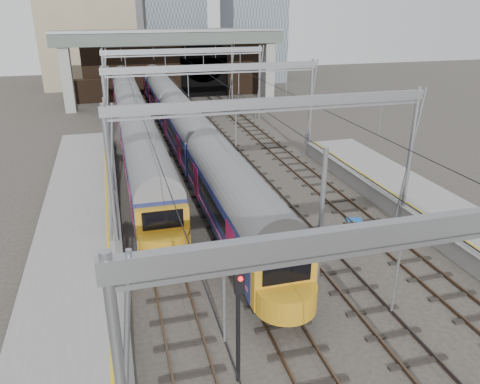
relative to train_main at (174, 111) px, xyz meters
name	(u,v)px	position (x,y,z in m)	size (l,w,h in m)	color
ground	(336,328)	(2.00, -31.35, -2.40)	(160.00, 160.00, 0.00)	#38332D
platform_left	(71,322)	(-8.18, -28.85, -1.85)	(4.32, 55.00, 1.12)	gray
tracks	(238,193)	(2.00, -16.35, -2.38)	(14.40, 80.00, 0.22)	#4C3828
overhead_line	(215,82)	(2.00, -9.86, 4.16)	(16.80, 80.00, 8.00)	gray
retaining_wall	(177,65)	(3.40, 20.58, 1.93)	(28.00, 2.75, 9.00)	black
overbridge	(171,46)	(2.00, 14.65, 4.86)	(28.00, 3.00, 9.25)	gray
train_main	(174,111)	(0.00, 0.00, 0.00)	(2.66, 61.60, 4.63)	black
train_second	(128,102)	(-4.00, 5.85, -0.01)	(2.65, 61.39, 4.61)	black
signal_near_left	(239,313)	(-2.52, -33.05, 0.47)	(0.32, 0.46, 4.52)	black
equip_cover_a	(287,252)	(2.28, -25.08, -2.36)	(0.83, 0.59, 0.10)	#1755AD
equip_cover_b	(285,280)	(1.24, -27.58, -2.35)	(0.95, 0.67, 0.11)	#1755AD
equip_cover_c	(354,220)	(7.58, -22.51, -2.35)	(0.90, 0.64, 0.11)	#1755AD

